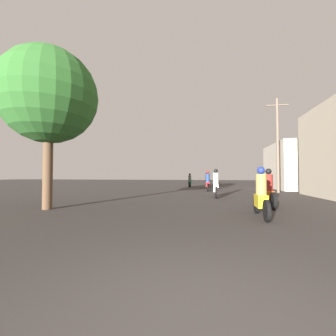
# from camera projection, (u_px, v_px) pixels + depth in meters

# --- Properties ---
(motorcycle_yellow) EXTENTS (0.60, 2.10, 1.59)m
(motorcycle_yellow) POSITION_uv_depth(u_px,v_px,m) (261.00, 197.00, 7.05)
(motorcycle_yellow) COLOR black
(motorcycle_yellow) RESTS_ON ground_plane
(motorcycle_orange) EXTENTS (0.60, 2.12, 1.59)m
(motorcycle_orange) POSITION_uv_depth(u_px,v_px,m) (268.00, 192.00, 9.21)
(motorcycle_orange) COLOR black
(motorcycle_orange) RESTS_ON ground_plane
(motorcycle_white) EXTENTS (0.60, 2.09, 1.69)m
(motorcycle_white) POSITION_uv_depth(u_px,v_px,m) (216.00, 186.00, 13.44)
(motorcycle_white) COLOR black
(motorcycle_white) RESTS_ON ground_plane
(motorcycle_red) EXTENTS (0.60, 1.99, 1.68)m
(motorcycle_red) POSITION_uv_depth(u_px,v_px,m) (208.00, 183.00, 18.90)
(motorcycle_red) COLOR black
(motorcycle_red) RESTS_ON ground_plane
(motorcycle_blue) EXTENTS (0.60, 1.94, 1.63)m
(motorcycle_blue) POSITION_uv_depth(u_px,v_px,m) (207.00, 182.00, 22.27)
(motorcycle_blue) COLOR black
(motorcycle_blue) RESTS_ON ground_plane
(motorcycle_green) EXTENTS (0.60, 2.08, 1.52)m
(motorcycle_green) POSITION_uv_depth(u_px,v_px,m) (190.00, 182.00, 24.98)
(motorcycle_green) COLOR black
(motorcycle_green) RESTS_ON ground_plane
(building_right_far) EXTENTS (4.62, 7.31, 4.31)m
(building_right_far) POSITION_uv_depth(u_px,v_px,m) (298.00, 166.00, 21.35)
(building_right_far) COLOR beige
(building_right_far) RESTS_ON ground_plane
(utility_pole_far) EXTENTS (1.60, 0.20, 7.11)m
(utility_pole_far) POSITION_uv_depth(u_px,v_px,m) (278.00, 143.00, 16.86)
(utility_pole_far) COLOR #6B5B4C
(utility_pole_far) RESTS_ON ground_plane
(street_tree) EXTENTS (3.72, 3.72, 6.29)m
(street_tree) POSITION_uv_depth(u_px,v_px,m) (49.00, 96.00, 8.81)
(street_tree) COLOR brown
(street_tree) RESTS_ON ground_plane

